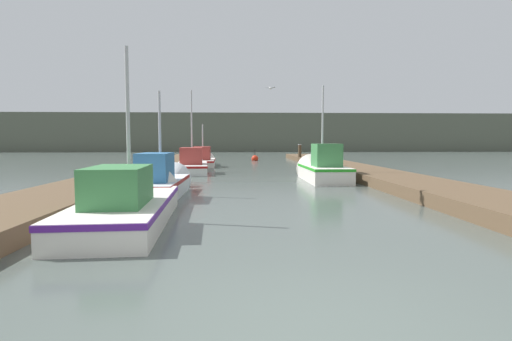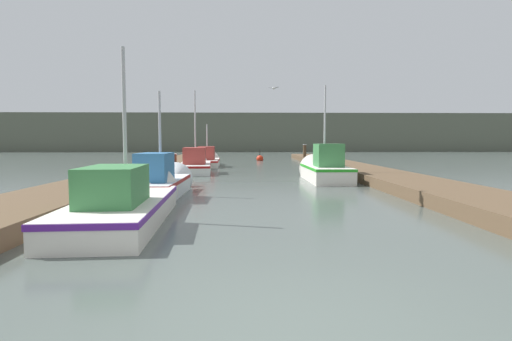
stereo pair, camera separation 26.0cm
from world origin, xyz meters
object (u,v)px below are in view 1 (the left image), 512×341
fishing_boat_2 (321,169)px  fishing_boat_4 (203,160)px  fishing_boat_1 (162,182)px  fishing_boat_3 (192,164)px  channel_buoy (255,159)px  mooring_piling_0 (170,163)px  mooring_piling_1 (300,153)px  seagull_lead (270,88)px  fishing_boat_0 (133,201)px

fishing_boat_2 → fishing_boat_4: 11.58m
fishing_boat_1 → fishing_boat_3: 9.58m
fishing_boat_1 → channel_buoy: (3.85, 21.02, -0.24)m
fishing_boat_2 → fishing_boat_3: size_ratio=0.73×
fishing_boat_4 → channel_buoy: bearing=58.4°
mooring_piling_0 → fishing_boat_4: bearing=79.3°
mooring_piling_1 → seagull_lead: size_ratio=2.58×
fishing_boat_0 → fishing_boat_1: bearing=87.8°
fishing_boat_0 → seagull_lead: (4.10, 13.08, 4.16)m
fishing_boat_3 → channel_buoy: fishing_boat_3 is taller
mooring_piling_0 → mooring_piling_1: (8.36, 10.36, 0.19)m
fishing_boat_4 → fishing_boat_2: bearing=-61.4°
mooring_piling_0 → mooring_piling_1: mooring_piling_1 is taller
fishing_boat_4 → fishing_boat_0: bearing=-92.1°
fishing_boat_2 → seagull_lead: seagull_lead is taller
fishing_boat_2 → fishing_boat_4: (-5.91, 9.95, -0.10)m
mooring_piling_1 → fishing_boat_1: bearing=-111.4°
fishing_boat_3 → fishing_boat_4: bearing=83.0°
fishing_boat_3 → mooring_piling_1: size_ratio=4.67×
fishing_boat_0 → fishing_boat_2: fishing_boat_2 is taller
fishing_boat_2 → mooring_piling_0: (-7.07, 3.81, 0.03)m
fishing_boat_4 → fishing_boat_1: bearing=-92.3°
fishing_boat_4 → seagull_lead: bearing=-53.1°
fishing_boat_0 → fishing_boat_3: fishing_boat_3 is taller
fishing_boat_3 → seagull_lead: size_ratio=12.07×
fishing_boat_2 → mooring_piling_1: 14.24m
channel_buoy → mooring_piling_1: bearing=-35.8°
fishing_boat_3 → fishing_boat_4: (0.19, 4.76, -0.01)m
fishing_boat_1 → fishing_boat_0: bearing=-88.5°
fishing_boat_2 → fishing_boat_4: bearing=120.3°
mooring_piling_1 → channel_buoy: 4.25m
fishing_boat_2 → seagull_lead: bearing=109.9°
fishing_boat_0 → fishing_boat_4: size_ratio=1.05×
fishing_boat_3 → mooring_piling_0: bearing=-129.8°
fishing_boat_1 → fishing_boat_4: fishing_boat_1 is taller
mooring_piling_1 → channel_buoy: bearing=144.2°
fishing_boat_1 → fishing_boat_2: bearing=36.8°
fishing_boat_3 → fishing_boat_4: 4.76m
mooring_piling_0 → seagull_lead: seagull_lead is taller
fishing_boat_4 → mooring_piling_0: size_ratio=5.37×
channel_buoy → seagull_lead: size_ratio=2.02×
fishing_boat_3 → fishing_boat_2: bearing=-45.1°
fishing_boat_1 → mooring_piling_1: size_ratio=3.36×
fishing_boat_2 → fishing_boat_3: 8.01m
mooring_piling_0 → fishing_boat_2: bearing=-28.3°
fishing_boat_0 → mooring_piling_0: 12.07m
fishing_boat_2 → channel_buoy: 16.78m
fishing_boat_2 → mooring_piling_1: bearing=84.4°
fishing_boat_2 → fishing_boat_1: bearing=-144.1°
fishing_boat_3 → seagull_lead: 5.97m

